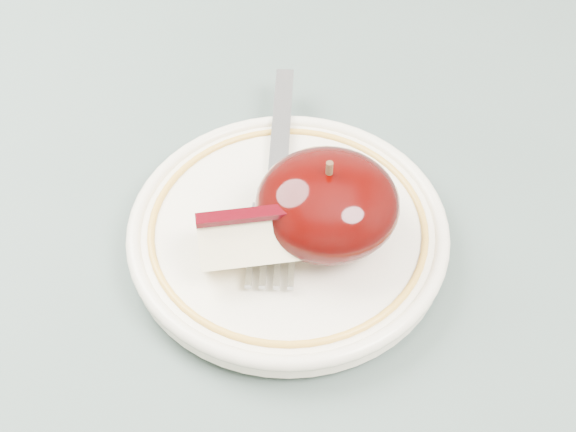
{
  "coord_description": "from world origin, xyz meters",
  "views": [
    {
      "loc": [
        0.01,
        -0.27,
        1.13
      ],
      "look_at": [
        0.01,
        0.03,
        0.78
      ],
      "focal_mm": 50.0,
      "sensor_mm": 36.0,
      "label": 1
    }
  ],
  "objects_px": {
    "table": "(275,362)",
    "apple_half": "(327,204)",
    "fork": "(278,173)",
    "plate": "(288,231)"
  },
  "relations": [
    {
      "from": "plate",
      "to": "apple_half",
      "type": "xyz_separation_m",
      "value": [
        0.02,
        -0.0,
        0.03
      ]
    },
    {
      "from": "apple_half",
      "to": "table",
      "type": "bearing_deg",
      "value": -139.61
    },
    {
      "from": "plate",
      "to": "apple_half",
      "type": "bearing_deg",
      "value": -11.22
    },
    {
      "from": "apple_half",
      "to": "plate",
      "type": "bearing_deg",
      "value": 168.78
    },
    {
      "from": "table",
      "to": "apple_half",
      "type": "distance_m",
      "value": 0.14
    },
    {
      "from": "table",
      "to": "fork",
      "type": "relative_size",
      "value": 4.87
    },
    {
      "from": "plate",
      "to": "fork",
      "type": "xyz_separation_m",
      "value": [
        -0.01,
        0.04,
        0.01
      ]
    },
    {
      "from": "table",
      "to": "apple_half",
      "type": "xyz_separation_m",
      "value": [
        0.03,
        0.03,
        0.13
      ]
    },
    {
      "from": "table",
      "to": "fork",
      "type": "xyz_separation_m",
      "value": [
        0.0,
        0.07,
        0.11
      ]
    },
    {
      "from": "plate",
      "to": "apple_half",
      "type": "relative_size",
      "value": 2.33
    }
  ]
}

